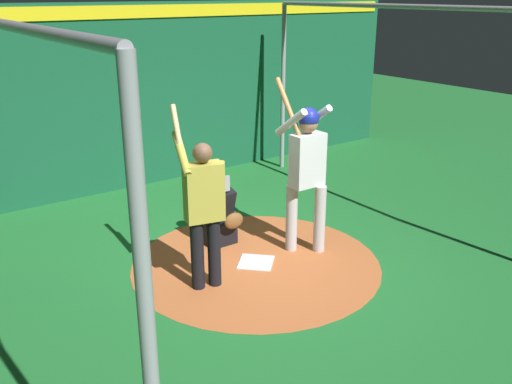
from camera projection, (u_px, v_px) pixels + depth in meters
The scene contains 8 objects.
ground_plane at pixel (256, 263), 6.99m from camera, with size 27.64×27.64×0.00m, color #1E6B2D.
dirt_circle at pixel (256, 263), 6.98m from camera, with size 3.10×3.10×0.01m, color #B76033.
home_plate at pixel (256, 262), 6.98m from camera, with size 0.42×0.42×0.01m, color white.
batter at pixel (306, 165), 6.95m from camera, with size 0.68×0.49×2.22m.
catcher at pixel (219, 216), 7.42m from camera, with size 0.58×0.40×0.99m.
visitor at pixel (204, 206), 6.12m from camera, with size 0.61×0.51×2.07m.
back_wall at pixel (126, 98), 9.28m from camera, with size 0.23×11.64×3.05m.
cage_frame at pixel (256, 91), 6.25m from camera, with size 6.10×5.65×3.04m.
Camera 1 is at (5.08, -3.66, 3.22)m, focal length 39.12 mm.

